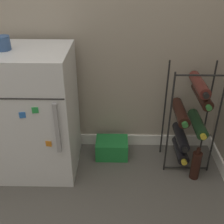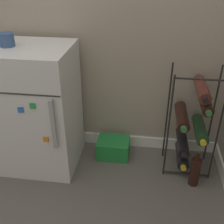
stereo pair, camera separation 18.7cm
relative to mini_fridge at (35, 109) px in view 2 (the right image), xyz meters
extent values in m
plane|color=#56544F|center=(0.42, -0.26, -0.43)|extent=(14.00, 14.00, 0.00)
cube|color=white|center=(0.42, 0.26, -0.39)|extent=(6.79, 0.01, 0.09)
cube|color=silver|center=(0.00, 0.00, 0.00)|extent=(0.56, 0.45, 0.87)
cube|color=#2D2D2D|center=(0.00, -0.23, 0.23)|extent=(0.55, 0.00, 0.01)
cube|color=#9E9EA3|center=(0.22, -0.24, 0.04)|extent=(0.02, 0.02, 0.33)
cube|color=green|center=(0.10, -0.23, 0.16)|extent=(0.04, 0.01, 0.04)
cube|color=blue|center=(0.02, -0.23, 0.12)|extent=(0.04, 0.01, 0.04)
cube|color=orange|center=(0.15, -0.23, -0.08)|extent=(0.04, 0.01, 0.04)
cylinder|color=black|center=(0.90, -0.04, -0.06)|extent=(0.01, 0.01, 0.75)
cylinder|color=black|center=(1.21, -0.04, -0.06)|extent=(0.01, 0.01, 0.75)
cylinder|color=black|center=(0.90, 0.17, -0.06)|extent=(0.01, 0.01, 0.75)
cylinder|color=black|center=(1.21, 0.17, -0.06)|extent=(0.01, 0.01, 0.75)
cylinder|color=black|center=(1.06, -0.04, -0.41)|extent=(0.31, 0.01, 0.01)
cylinder|color=black|center=(1.06, -0.04, 0.30)|extent=(0.31, 0.01, 0.01)
cylinder|color=black|center=(1.03, 0.06, -0.33)|extent=(0.08, 0.25, 0.08)
cylinder|color=gold|center=(1.03, -0.08, -0.33)|extent=(0.04, 0.02, 0.04)
cylinder|color=black|center=(1.02, 0.06, -0.21)|extent=(0.07, 0.29, 0.07)
cylinder|color=black|center=(1.02, -0.09, -0.21)|extent=(0.04, 0.02, 0.04)
cylinder|color=#19381E|center=(1.12, 0.06, -0.10)|extent=(0.08, 0.29, 0.08)
cylinder|color=gold|center=(1.12, -0.09, -0.10)|extent=(0.04, 0.02, 0.04)
cylinder|color=black|center=(0.99, 0.06, -0.01)|extent=(0.08, 0.29, 0.08)
cylinder|color=#2D7033|center=(0.99, -0.09, -0.01)|extent=(0.04, 0.02, 0.04)
cylinder|color=black|center=(1.12, 0.06, 0.11)|extent=(0.07, 0.30, 0.07)
cylinder|color=#2D7033|center=(1.12, -0.10, 0.11)|extent=(0.03, 0.02, 0.03)
cylinder|color=#56231E|center=(1.09, 0.06, 0.19)|extent=(0.07, 0.29, 0.07)
cylinder|color=black|center=(1.09, -0.10, 0.19)|extent=(0.04, 0.02, 0.04)
cube|color=#1E7F38|center=(0.53, 0.12, -0.37)|extent=(0.24, 0.18, 0.14)
cylinder|color=#335184|center=(-0.10, -0.01, 0.47)|extent=(0.09, 0.09, 0.08)
cylinder|color=black|center=(1.10, -0.11, -0.33)|extent=(0.06, 0.06, 0.21)
cylinder|color=black|center=(1.10, -0.11, -0.21)|extent=(0.03, 0.03, 0.04)
camera|label=1|loc=(0.56, -1.60, 0.93)|focal=45.00mm
camera|label=2|loc=(0.75, -1.58, 0.93)|focal=45.00mm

